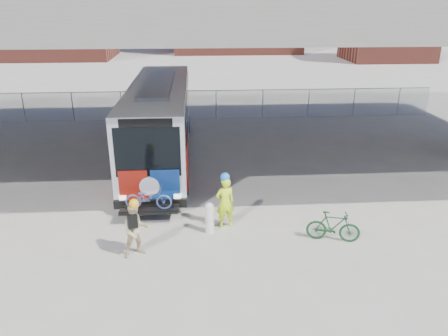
{
  "coord_description": "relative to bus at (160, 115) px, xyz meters",
  "views": [
    {
      "loc": [
        -0.35,
        -15.44,
        7.14
      ],
      "look_at": [
        0.62,
        -1.09,
        1.6
      ],
      "focal_mm": 35.0,
      "sensor_mm": 36.0,
      "label": 1
    }
  ],
  "objects": [
    {
      "name": "brick_buildings",
      "position": [
        3.23,
        43.54,
        3.31
      ],
      "size": [
        54.0,
        22.0,
        12.0
      ],
      "color": "maroon",
      "rests_on": "ground"
    },
    {
      "name": "bus",
      "position": [
        0.0,
        0.0,
        0.0
      ],
      "size": [
        2.67,
        12.9,
        3.69
      ],
      "color": "silver",
      "rests_on": "ground"
    },
    {
      "name": "cyclist_hivis",
      "position": [
        2.57,
        -7.09,
        -1.18
      ],
      "size": [
        0.74,
        0.59,
        1.94
      ],
      "rotation": [
        0.0,
        0.0,
        3.43
      ],
      "color": "#D4FF1A",
      "rests_on": "ground"
    },
    {
      "name": "bike_parked",
      "position": [
        5.9,
        -8.26,
        -1.61
      ],
      "size": [
        1.74,
        0.89,
        1.0
      ],
      "primitive_type": "imported",
      "rotation": [
        0.0,
        0.0,
        1.31
      ],
      "color": "#16451F",
      "rests_on": "ground"
    },
    {
      "name": "bollard",
      "position": [
        2.03,
        -7.48,
        -1.54
      ],
      "size": [
        0.28,
        0.28,
        1.07
      ],
      "color": "silver",
      "rests_on": "ground"
    },
    {
      "name": "overpass",
      "position": [
        2.0,
        -0.69,
        4.43
      ],
      "size": [
        40.0,
        16.0,
        7.95
      ],
      "color": "#605E59",
      "rests_on": "ground"
    },
    {
      "name": "cyclist_tan",
      "position": [
        -0.17,
        -8.71,
        -1.24
      ],
      "size": [
        1.0,
        0.9,
        1.85
      ],
      "rotation": [
        0.0,
        0.0,
        0.4
      ],
      "color": "tan",
      "rests_on": "ground"
    },
    {
      "name": "ground",
      "position": [
        2.0,
        -4.69,
        -2.11
      ],
      "size": [
        160.0,
        160.0,
        0.0
      ],
      "primitive_type": "plane",
      "color": "#9E9991",
      "rests_on": "ground"
    },
    {
      "name": "chainlink_fence",
      "position": [
        2.0,
        7.31,
        -0.69
      ],
      "size": [
        30.0,
        0.06,
        30.0
      ],
      "color": "gray",
      "rests_on": "ground"
    }
  ]
}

